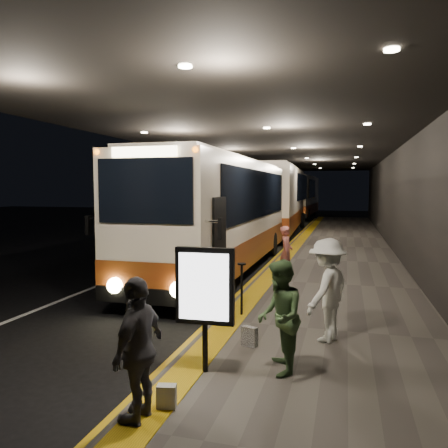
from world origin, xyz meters
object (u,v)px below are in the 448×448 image
Objects in this scene: passenger_waiting_green at (280,317)px; passenger_waiting_white at (327,290)px; info_sign at (205,289)px; passenger_waiting_grey at (139,349)px; coach_third at (299,198)px; bag_polka at (249,336)px; coach_second at (276,202)px; bag_plain at (167,397)px; stanchion_post at (242,290)px; coach_main at (222,219)px; passenger_boarding at (286,252)px.

passenger_waiting_green is 1.68m from passenger_waiting_white.
passenger_waiting_grey is at bearing -104.96° from info_sign.
bag_polka is (2.76, -34.83, -1.54)m from coach_third.
passenger_waiting_grey is (-1.36, -1.72, 0.02)m from passenger_waiting_green.
coach_second reaches higher than bag_polka.
bag_plain is at bearing -85.43° from coach_third.
coach_second is at bearing 95.49° from bag_plain.
bag_plain is at bearing -89.65° from stanchion_post.
passenger_waiting_white reaches higher than passenger_waiting_green.
coach_main is 7.07× the size of passenger_waiting_grey.
coach_main reaches higher than passenger_boarding.
bag_plain is at bearing -102.63° from bag_polka.
info_sign is at bearing -87.92° from passenger_waiting_green.
coach_main is 2.80m from passenger_boarding.
bag_plain is 1.57m from info_sign.
info_sign is (2.10, -8.23, -0.39)m from coach_main.
passenger_waiting_green is (0.79, -6.69, 0.04)m from passenger_boarding.
coach_third is at bearing -149.24° from passenger_waiting_white.
coach_second is at bearing 10.54° from passenger_boarding.
coach_third is at bearing 90.53° from coach_main.
passenger_boarding is at bearing -28.52° from coach_main.
bag_polka reaches higher than bag_plain.
info_sign reaches higher than passenger_waiting_green.
passenger_waiting_white is at bearing -164.30° from passenger_boarding.
coach_third is 7.52× the size of passenger_waiting_green.
bag_plain is at bearing -78.08° from coach_main.
coach_main is 10.91× the size of stanchion_post.
stanchion_post reaches higher than bag_plain.
coach_third is 37.25m from bag_plain.
passenger_waiting_grey is at bearing -87.51° from coach_second.
coach_second is (-0.16, 12.95, 0.17)m from coach_main.
coach_third is 7.38× the size of passenger_waiting_grey.
passenger_waiting_white reaches higher than bag_plain.
coach_main is at bearing 62.02° from passenger_boarding.
passenger_waiting_white reaches higher than passenger_boarding.
passenger_waiting_grey is 1.54m from info_sign.
stanchion_post is at bearing -85.81° from coach_second.
info_sign is at bearing -108.75° from bag_polka.
coach_second is 20.24m from bag_polka.
info_sign is (-0.25, -6.95, 0.45)m from passenger_boarding.
coach_third is 35.92m from passenger_waiting_green.
coach_main is at bearing -88.34° from coach_third.
coach_main is 8.50m from info_sign.
coach_main reaches higher than passenger_waiting_white.
passenger_waiting_white reaches higher than stanchion_post.
passenger_boarding is at bearing 84.42° from stanchion_post.
passenger_waiting_grey is at bearing 176.65° from passenger_boarding.
info_sign is at bearing 170.94° from passenger_waiting_grey.
passenger_boarding is (2.35, -1.28, -0.84)m from coach_main.
info_sign reaches higher than stanchion_post.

